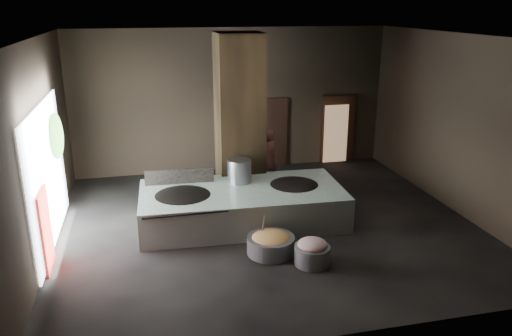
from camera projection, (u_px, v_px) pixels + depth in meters
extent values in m
cube|color=black|center=(267.00, 226.00, 12.37)|extent=(10.00, 9.00, 0.10)
cube|color=black|center=(269.00, 34.00, 10.92)|extent=(10.00, 9.00, 0.10)
cube|color=black|center=(233.00, 100.00, 15.85)|extent=(10.00, 0.10, 4.50)
cube|color=black|center=(343.00, 211.00, 7.44)|extent=(10.00, 0.10, 4.50)
cube|color=black|center=(37.00, 150.00, 10.56)|extent=(0.10, 9.00, 4.50)
cube|color=black|center=(459.00, 125.00, 12.72)|extent=(0.10, 9.00, 4.50)
cube|color=black|center=(239.00, 119.00, 13.33)|extent=(1.20, 1.20, 4.50)
cube|color=silver|center=(242.00, 205.00, 12.35)|extent=(5.05, 2.57, 0.86)
cube|color=black|center=(242.00, 191.00, 12.23)|extent=(4.84, 2.32, 0.03)
ellipsoid|color=black|center=(183.00, 199.00, 11.90)|extent=(1.56, 1.56, 0.43)
cylinder|color=black|center=(183.00, 196.00, 11.88)|extent=(1.59, 1.59, 0.05)
ellipsoid|color=black|center=(294.00, 188.00, 12.59)|extent=(1.45, 1.45, 0.41)
cylinder|color=black|center=(294.00, 186.00, 12.57)|extent=(1.49, 1.49, 0.05)
cylinder|color=#93949A|center=(240.00, 172.00, 12.65)|extent=(0.60, 0.60, 0.65)
cube|color=black|center=(180.00, 177.00, 12.55)|extent=(1.72, 0.14, 0.43)
imported|color=brown|center=(267.00, 159.00, 14.40)|extent=(0.76, 0.63, 1.80)
cylinder|color=gray|center=(271.00, 245.00, 10.86)|extent=(1.37, 1.37, 0.38)
ellipsoid|color=#B2B457|center=(271.00, 238.00, 10.81)|extent=(0.85, 0.85, 0.26)
cylinder|color=#93949A|center=(263.00, 228.00, 10.85)|extent=(0.04, 0.41, 0.74)
cylinder|color=gray|center=(312.00, 255.00, 10.40)|extent=(0.89, 0.89, 0.41)
ellipsoid|color=tan|center=(312.00, 244.00, 10.32)|extent=(0.62, 0.62, 0.24)
cube|color=black|center=(270.00, 134.00, 16.37)|extent=(1.18, 0.08, 2.38)
cube|color=#8C6647|center=(272.00, 134.00, 16.60)|extent=(0.75, 0.04, 1.77)
cube|color=black|center=(338.00, 130.00, 16.89)|extent=(1.18, 0.08, 2.38)
cube|color=#8C6647|center=(336.00, 134.00, 16.62)|extent=(0.82, 0.04, 1.94)
cube|color=white|center=(48.00, 175.00, 10.97)|extent=(0.04, 4.20, 3.10)
cube|color=maroon|center=(46.00, 231.00, 10.02)|extent=(0.05, 0.90, 1.70)
ellipsoid|color=#194714|center=(56.00, 136.00, 11.82)|extent=(0.28, 1.10, 1.10)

